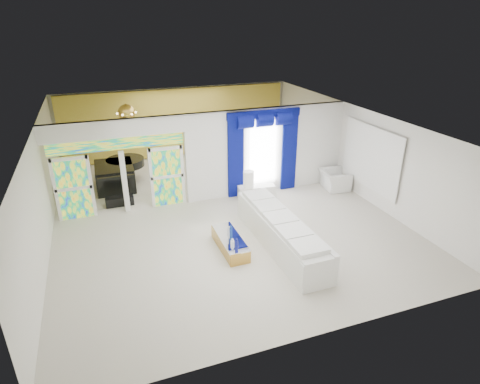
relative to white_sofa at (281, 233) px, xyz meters
name	(u,v)px	position (x,y,z in m)	size (l,w,h in m)	color
floor	(219,210)	(-0.93, 2.68, -0.40)	(12.00, 12.00, 0.00)	#B7AF9E
dividing_wall	(268,150)	(1.22, 3.68, 1.10)	(5.70, 0.18, 3.00)	white
dividing_header	(115,129)	(-3.78, 3.68, 2.33)	(4.30, 0.18, 0.55)	white
stained_panel_left	(74,188)	(-5.21, 3.68, 0.60)	(0.95, 0.04, 2.00)	#994C3F
stained_panel_right	(167,176)	(-2.36, 3.68, 0.60)	(0.95, 0.04, 2.00)	#994C3F
stained_transom	(117,144)	(-3.78, 3.68, 1.85)	(4.00, 0.05, 0.35)	#994C3F
window_pane	(263,153)	(0.97, 3.58, 1.05)	(1.00, 0.02, 2.30)	white
blue_drape_left	(236,158)	(-0.03, 3.55, 1.00)	(0.55, 0.10, 2.80)	#030F48
blue_drape_right	(289,152)	(1.97, 3.55, 1.00)	(0.55, 0.10, 2.80)	#030F48
blue_pelmet	(264,114)	(0.97, 3.55, 2.42)	(2.60, 0.12, 0.25)	#030F48
wall_mirror	(371,157)	(4.01, 1.68, 1.15)	(0.04, 2.70, 1.90)	white
gold_curtains	(178,123)	(-0.93, 8.58, 1.10)	(9.70, 0.12, 2.90)	gold
white_sofa	(281,233)	(0.00, 0.00, 0.00)	(0.90, 4.19, 0.80)	silver
coffee_table	(230,243)	(-1.35, 0.30, -0.22)	(0.55, 1.65, 0.37)	#B38738
console_table	(256,192)	(0.60, 3.21, -0.19)	(1.26, 0.40, 0.42)	white
table_lamp	(249,179)	(0.30, 3.21, 0.31)	(0.36, 0.36, 0.58)	white
armchair	(335,180)	(3.56, 2.95, -0.06)	(1.04, 0.91, 0.67)	silver
grand_piano	(115,176)	(-3.92, 5.78, 0.04)	(1.31, 1.72, 0.87)	black
piano_bench	(120,201)	(-3.92, 4.18, -0.25)	(0.91, 0.35, 0.30)	black
tv_console	(70,191)	(-5.44, 4.98, 0.02)	(0.57, 0.52, 0.83)	tan
chandelier	(126,113)	(-3.23, 6.08, 2.25)	(0.60, 0.60, 0.60)	gold
decanters	(232,237)	(-1.33, 0.15, 0.06)	(0.23, 0.90, 0.27)	white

